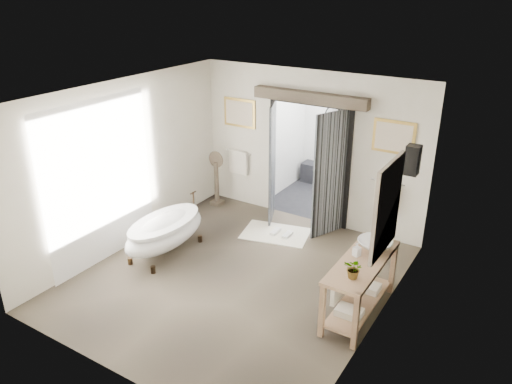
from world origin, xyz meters
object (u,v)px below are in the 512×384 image
Objects in this scene: rug at (276,233)px; basin at (375,245)px; clawfoot_tub at (165,231)px; vanity at (358,282)px.

basin is at bearing -26.47° from rug.
clawfoot_tub is 1.44× the size of rug.
vanity reaches higher than clawfoot_tub.
clawfoot_tub is 1.08× the size of vanity.
basin is at bearing 8.00° from clawfoot_tub.
basin is at bearing 78.60° from vanity.
vanity reaches higher than rug.
vanity is at bearing -89.10° from basin.
rug is (-2.14, 1.45, -0.50)m from vanity.
clawfoot_tub is 2.07m from rug.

